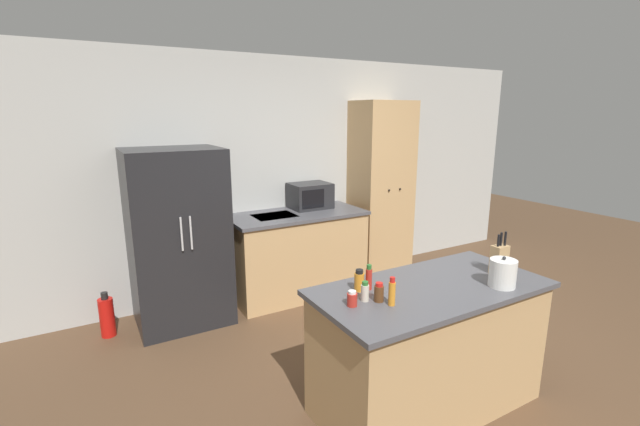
{
  "coord_description": "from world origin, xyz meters",
  "views": [
    {
      "loc": [
        -2.03,
        -2.09,
        2.0
      ],
      "look_at": [
        -0.02,
        1.4,
        1.05
      ],
      "focal_mm": 24.0,
      "sensor_mm": 36.0,
      "label": 1
    }
  ],
  "objects_px": {
    "microwave": "(310,196)",
    "spice_bottle_green_herb": "(365,292)",
    "spice_bottle_amber_oil": "(379,293)",
    "spice_bottle_orange_cap": "(392,292)",
    "refrigerator": "(178,238)",
    "spice_bottle_pale_salt": "(359,281)",
    "kettle": "(503,273)",
    "spice_bottle_tall_dark": "(352,299)",
    "knife_block": "(499,259)",
    "spice_bottle_short_red": "(369,278)",
    "fire_extinguisher": "(107,317)",
    "pantry_cabinet": "(381,190)"
  },
  "relations": [
    {
      "from": "spice_bottle_tall_dark",
      "to": "spice_bottle_amber_oil",
      "type": "relative_size",
      "value": 0.8
    },
    {
      "from": "kettle",
      "to": "fire_extinguisher",
      "type": "xyz_separation_m",
      "value": [
        -2.24,
        2.39,
        -0.79
      ]
    },
    {
      "from": "spice_bottle_pale_salt",
      "to": "fire_extinguisher",
      "type": "xyz_separation_m",
      "value": [
        -1.39,
        1.98,
        -0.77
      ]
    },
    {
      "from": "knife_block",
      "to": "fire_extinguisher",
      "type": "height_order",
      "value": "knife_block"
    },
    {
      "from": "spice_bottle_amber_oil",
      "to": "kettle",
      "type": "xyz_separation_m",
      "value": [
        0.84,
        -0.22,
        0.04
      ]
    },
    {
      "from": "spice_bottle_orange_cap",
      "to": "fire_extinguisher",
      "type": "relative_size",
      "value": 0.41
    },
    {
      "from": "fire_extinguisher",
      "to": "refrigerator",
      "type": "bearing_deg",
      "value": -1.98
    },
    {
      "from": "spice_bottle_pale_salt",
      "to": "refrigerator",
      "type": "bearing_deg",
      "value": 110.11
    },
    {
      "from": "spice_bottle_short_red",
      "to": "refrigerator",
      "type": "bearing_deg",
      "value": 111.7
    },
    {
      "from": "spice_bottle_amber_oil",
      "to": "spice_bottle_short_red",
      "type": "bearing_deg",
      "value": 73.09
    },
    {
      "from": "refrigerator",
      "to": "spice_bottle_amber_oil",
      "type": "xyz_separation_m",
      "value": [
        0.73,
        -2.14,
        0.1
      ]
    },
    {
      "from": "spice_bottle_tall_dark",
      "to": "fire_extinguisher",
      "type": "bearing_deg",
      "value": 119.89
    },
    {
      "from": "spice_bottle_tall_dark",
      "to": "spice_bottle_short_red",
      "type": "relative_size",
      "value": 0.57
    },
    {
      "from": "spice_bottle_short_red",
      "to": "spice_bottle_orange_cap",
      "type": "relative_size",
      "value": 0.95
    },
    {
      "from": "refrigerator",
      "to": "spice_bottle_amber_oil",
      "type": "bearing_deg",
      "value": -71.22
    },
    {
      "from": "fire_extinguisher",
      "to": "knife_block",
      "type": "bearing_deg",
      "value": -42.62
    },
    {
      "from": "pantry_cabinet",
      "to": "spice_bottle_orange_cap",
      "type": "bearing_deg",
      "value": -126.38
    },
    {
      "from": "spice_bottle_tall_dark",
      "to": "spice_bottle_pale_salt",
      "type": "height_order",
      "value": "spice_bottle_pale_salt"
    },
    {
      "from": "spice_bottle_green_herb",
      "to": "fire_extinguisher",
      "type": "bearing_deg",
      "value": 122.21
    },
    {
      "from": "refrigerator",
      "to": "spice_bottle_tall_dark",
      "type": "relative_size",
      "value": 17.86
    },
    {
      "from": "knife_block",
      "to": "microwave",
      "type": "bearing_deg",
      "value": 95.51
    },
    {
      "from": "spice_bottle_amber_oil",
      "to": "fire_extinguisher",
      "type": "height_order",
      "value": "spice_bottle_amber_oil"
    },
    {
      "from": "microwave",
      "to": "fire_extinguisher",
      "type": "height_order",
      "value": "microwave"
    },
    {
      "from": "spice_bottle_amber_oil",
      "to": "spice_bottle_orange_cap",
      "type": "xyz_separation_m",
      "value": [
        0.03,
        -0.08,
        0.03
      ]
    },
    {
      "from": "spice_bottle_orange_cap",
      "to": "kettle",
      "type": "relative_size",
      "value": 0.85
    },
    {
      "from": "spice_bottle_green_herb",
      "to": "kettle",
      "type": "bearing_deg",
      "value": -16.39
    },
    {
      "from": "kettle",
      "to": "spice_bottle_tall_dark",
      "type": "bearing_deg",
      "value": 166.29
    },
    {
      "from": "spice_bottle_orange_cap",
      "to": "spice_bottle_tall_dark",
      "type": "bearing_deg",
      "value": 152.63
    },
    {
      "from": "pantry_cabinet",
      "to": "knife_block",
      "type": "height_order",
      "value": "pantry_cabinet"
    },
    {
      "from": "pantry_cabinet",
      "to": "fire_extinguisher",
      "type": "relative_size",
      "value": 5.04
    },
    {
      "from": "microwave",
      "to": "spice_bottle_green_herb",
      "type": "height_order",
      "value": "microwave"
    },
    {
      "from": "spice_bottle_tall_dark",
      "to": "spice_bottle_green_herb",
      "type": "height_order",
      "value": "spice_bottle_green_herb"
    },
    {
      "from": "spice_bottle_amber_oil",
      "to": "fire_extinguisher",
      "type": "distance_m",
      "value": 2.69
    },
    {
      "from": "spice_bottle_amber_oil",
      "to": "spice_bottle_orange_cap",
      "type": "relative_size",
      "value": 0.68
    },
    {
      "from": "refrigerator",
      "to": "spice_bottle_pale_salt",
      "type": "relative_size",
      "value": 11.82
    },
    {
      "from": "kettle",
      "to": "spice_bottle_green_herb",
      "type": "bearing_deg",
      "value": 163.61
    },
    {
      "from": "spice_bottle_orange_cap",
      "to": "kettle",
      "type": "distance_m",
      "value": 0.82
    },
    {
      "from": "spice_bottle_tall_dark",
      "to": "refrigerator",
      "type": "bearing_deg",
      "value": 104.67
    },
    {
      "from": "microwave",
      "to": "spice_bottle_short_red",
      "type": "relative_size",
      "value": 2.7
    },
    {
      "from": "knife_block",
      "to": "kettle",
      "type": "height_order",
      "value": "knife_block"
    },
    {
      "from": "spice_bottle_tall_dark",
      "to": "spice_bottle_short_red",
      "type": "height_order",
      "value": "spice_bottle_short_red"
    },
    {
      "from": "refrigerator",
      "to": "kettle",
      "type": "relative_size",
      "value": 8.15
    },
    {
      "from": "spice_bottle_amber_oil",
      "to": "spice_bottle_green_herb",
      "type": "distance_m",
      "value": 0.08
    },
    {
      "from": "spice_bottle_tall_dark",
      "to": "spice_bottle_orange_cap",
      "type": "height_order",
      "value": "spice_bottle_orange_cap"
    },
    {
      "from": "knife_block",
      "to": "refrigerator",
      "type": "bearing_deg",
      "value": 128.34
    },
    {
      "from": "spice_bottle_pale_salt",
      "to": "kettle",
      "type": "bearing_deg",
      "value": -25.59
    },
    {
      "from": "knife_block",
      "to": "spice_bottle_green_herb",
      "type": "height_order",
      "value": "knife_block"
    },
    {
      "from": "microwave",
      "to": "spice_bottle_green_herb",
      "type": "bearing_deg",
      "value": -110.66
    },
    {
      "from": "microwave",
      "to": "fire_extinguisher",
      "type": "relative_size",
      "value": 1.06
    },
    {
      "from": "spice_bottle_short_red",
      "to": "spice_bottle_pale_salt",
      "type": "xyz_separation_m",
      "value": [
        -0.07,
        0.01,
        -0.01
      ]
    }
  ]
}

